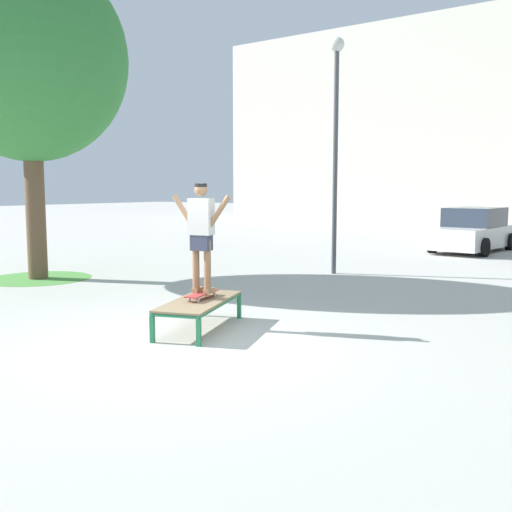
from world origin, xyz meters
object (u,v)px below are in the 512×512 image
at_px(skate_box, 199,303).
at_px(light_post, 336,121).
at_px(car_white, 473,231).
at_px(skateboard, 202,294).
at_px(tree_near_left, 29,59).
at_px(skater, 201,230).

relative_size(skate_box, light_post, 0.35).
bearing_deg(car_white, light_post, -100.58).
xyz_separation_m(skateboard, light_post, (-1.10, 6.39, 3.29)).
xyz_separation_m(skateboard, tree_near_left, (-6.50, 1.51, 4.59)).
bearing_deg(skater, light_post, 99.78).
height_order(skateboard, light_post, light_post).
xyz_separation_m(tree_near_left, light_post, (5.40, 4.88, -1.30)).
bearing_deg(car_white, skate_box, -91.03).
distance_m(skate_box, car_white, 13.95).
relative_size(skateboard, tree_near_left, 0.11).
distance_m(skate_box, skater, 1.12).
relative_size(skate_box, skateboard, 2.48).
relative_size(tree_near_left, light_post, 1.29).
distance_m(skater, tree_near_left, 7.58).
distance_m(skate_box, tree_near_left, 8.22).
distance_m(skateboard, car_white, 13.84).
bearing_deg(tree_near_left, car_white, 61.15).
bearing_deg(skater, skateboard, -76.87).
relative_size(car_white, light_post, 0.74).
height_order(skater, tree_near_left, tree_near_left).
distance_m(skateboard, light_post, 7.27).
bearing_deg(skateboard, car_white, 88.80).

